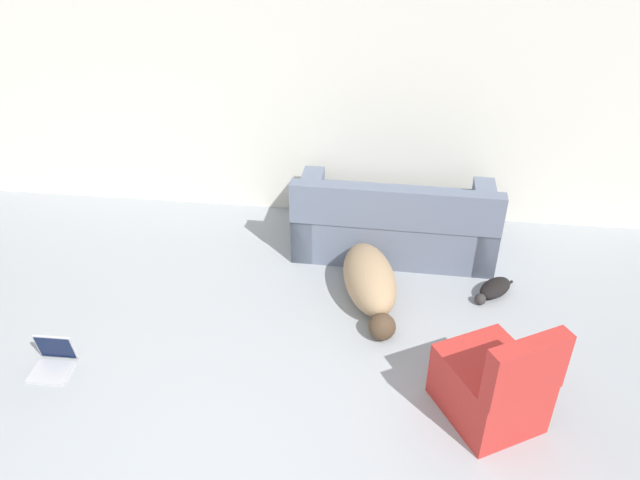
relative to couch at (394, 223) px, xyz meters
name	(u,v)px	position (x,y,z in m)	size (l,w,h in m)	color
wall_back	(299,97)	(-1.00, 0.66, 0.96)	(7.66, 0.06, 2.48)	silver
couch	(394,223)	(0.00, 0.00, 0.00)	(1.89, 0.92, 0.83)	slate
dog	(370,281)	(-0.18, -0.85, -0.08)	(0.64, 1.31, 0.41)	#A38460
cat	(494,289)	(0.89, -0.65, -0.21)	(0.40, 0.42, 0.14)	black
laptop_open	(54,357)	(-2.50, -1.92, -0.20)	(0.30, 0.29, 0.25)	#B7B7BC
side_chair	(494,385)	(0.70, -2.03, 0.01)	(0.81, 0.85, 0.87)	#B72D28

